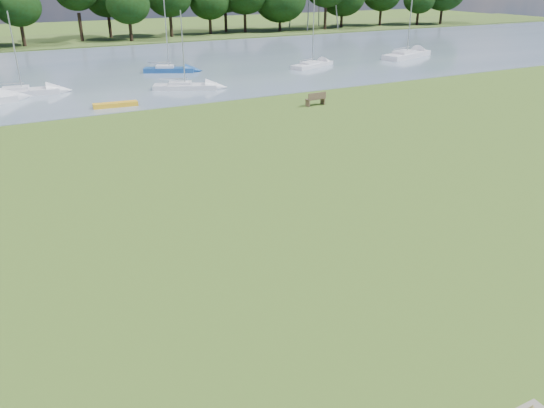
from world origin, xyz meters
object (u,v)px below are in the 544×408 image
kayak (116,105)px  sailboat_5 (168,68)px  riverbank_bench (316,99)px  sailboat_6 (21,90)px  sailboat_1 (184,85)px  sailboat_2 (407,53)px  sailboat_4 (312,63)px

kayak → sailboat_5: (8.55, 13.37, 0.28)m
riverbank_bench → sailboat_6: (-20.47, 15.07, -0.06)m
riverbank_bench → kayak: 15.83m
kayak → sailboat_6: size_ratio=0.50×
kayak → sailboat_5: 15.87m
sailboat_1 → sailboat_2: sailboat_2 is taller
riverbank_bench → sailboat_5: sailboat_5 is taller
riverbank_bench → sailboat_1: (-7.19, 10.86, -0.09)m
sailboat_5 → kayak: bearing=-98.0°
kayak → sailboat_6: sailboat_6 is taller
riverbank_bench → sailboat_1: sailboat_1 is taller
sailboat_2 → sailboat_6: sailboat_2 is taller
riverbank_bench → sailboat_4: bearing=55.5°
sailboat_4 → sailboat_6: size_ratio=1.14×
sailboat_2 → sailboat_6: size_ratio=1.40×
sailboat_4 → sailboat_5: size_ratio=1.00×
sailboat_2 → sailboat_5: (-29.49, 3.43, -0.07)m
sailboat_1 → sailboat_6: size_ratio=0.99×
kayak → sailboat_2: sailboat_2 is taller
riverbank_bench → sailboat_6: size_ratio=0.25×
kayak → sailboat_4: (23.79, 9.18, 0.23)m
sailboat_4 → riverbank_bench: bearing=-141.4°
sailboat_1 → sailboat_2: size_ratio=0.71×
sailboat_2 → sailboat_6: 44.25m
sailboat_5 → sailboat_6: size_ratio=1.14×
kayak → sailboat_4: bearing=25.7°
sailboat_1 → sailboat_5: size_ratio=0.86×
sailboat_4 → sailboat_5: (-15.24, 4.19, 0.05)m
kayak → sailboat_2: 39.32m
sailboat_2 → sailboat_4: bearing=164.8°
sailboat_4 → kayak: bearing=-179.6°
sailboat_2 → sailboat_5: 29.69m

